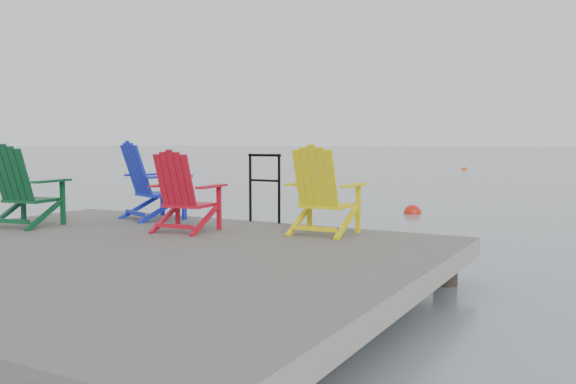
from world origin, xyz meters
The scene contains 9 objects.
ground centered at (0.00, 0.00, 0.00)m, with size 400.00×400.00×0.00m, color slate.
dock centered at (0.00, 0.00, 0.35)m, with size 6.00×5.00×1.40m.
handrail centered at (0.25, 2.45, 1.04)m, with size 0.48×0.04×0.90m.
chair_green centered at (-2.13, 0.64, 1.00)m, with size 0.88×0.83×1.00m.
chair_blue centered at (-1.28, 1.97, 1.02)m, with size 1.00×0.96×1.03m.
chair_red centered at (-0.14, 1.27, 0.97)m, with size 0.79×0.74×0.93m.
chair_yellow centered at (1.37, 1.86, 1.00)m, with size 0.81×0.75×0.99m.
buoy_a centered at (0.36, 8.49, 0.00)m, with size 0.38×0.38×0.38m, color #B81C0A.
buoy_b centered at (-3.43, 30.04, 0.00)m, with size 0.32×0.32×0.32m, color #DD4A0D.
Camera 1 is at (4.36, -4.34, 1.55)m, focal length 38.00 mm.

